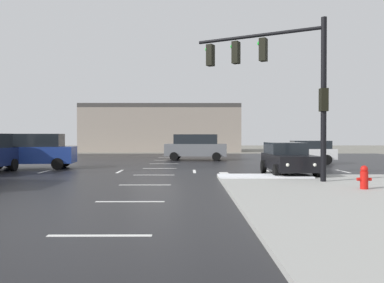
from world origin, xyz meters
name	(u,v)px	position (x,y,z in m)	size (l,w,h in m)	color
ground_plane	(157,172)	(0.00, 0.00, 0.00)	(120.00, 120.00, 0.00)	slate
road_asphalt	(157,172)	(0.00, 0.00, 0.01)	(44.00, 44.00, 0.02)	black
snow_strip_curbside	(264,176)	(5.00, -4.00, 0.17)	(4.00, 1.60, 0.06)	white
lane_markings	(179,174)	(1.20, -1.38, 0.02)	(36.15, 36.15, 0.01)	silver
traffic_signal_mast	(280,72)	(5.44, -5.00, 4.56)	(4.97, 2.89, 6.43)	black
fire_hydrant	(364,177)	(7.60, -8.15, 0.54)	(0.48, 0.26, 0.79)	red
strip_building_background	(162,128)	(-1.75, 29.71, 2.89)	(19.21, 8.00, 5.77)	gray
sedan_white	(303,152)	(9.52, 5.96, 0.85)	(4.60, 2.18, 1.58)	white
sedan_black	(287,158)	(6.46, -2.21, 0.85)	(2.03, 4.54, 1.58)	black
suv_grey	(196,147)	(2.27, 10.23, 1.09)	(4.97, 2.55, 2.03)	slate
suv_blue	(32,150)	(-7.43, 1.99, 1.09)	(4.97, 2.55, 2.03)	navy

